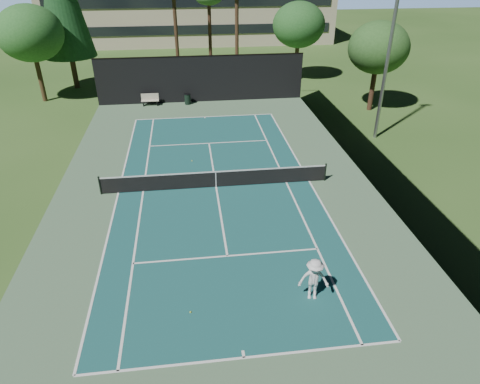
{
  "coord_description": "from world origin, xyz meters",
  "views": [
    {
      "loc": [
        -1.35,
        -21.43,
        11.86
      ],
      "look_at": [
        1.0,
        -3.0,
        1.3
      ],
      "focal_mm": 32.0,
      "sensor_mm": 36.0,
      "label": 1
    }
  ],
  "objects_px": {
    "tennis_ball_c": "(192,161)",
    "tennis_ball_d": "(124,170)",
    "tennis_ball_a": "(191,312)",
    "tennis_ball_b": "(205,179)",
    "park_bench": "(150,99)",
    "tennis_net": "(216,179)",
    "trash_bin": "(188,99)",
    "player": "(314,280)"
  },
  "relations": [
    {
      "from": "tennis_ball_a",
      "to": "tennis_ball_d",
      "type": "height_order",
      "value": "tennis_ball_a"
    },
    {
      "from": "player",
      "to": "park_bench",
      "type": "relative_size",
      "value": 1.22
    },
    {
      "from": "tennis_ball_b",
      "to": "park_bench",
      "type": "height_order",
      "value": "park_bench"
    },
    {
      "from": "tennis_ball_d",
      "to": "park_bench",
      "type": "bearing_deg",
      "value": 85.65
    },
    {
      "from": "player",
      "to": "tennis_ball_c",
      "type": "distance_m",
      "value": 13.73
    },
    {
      "from": "tennis_ball_b",
      "to": "park_bench",
      "type": "relative_size",
      "value": 0.04
    },
    {
      "from": "park_bench",
      "to": "tennis_ball_c",
      "type": "bearing_deg",
      "value": -74.68
    },
    {
      "from": "tennis_ball_b",
      "to": "trash_bin",
      "type": "xyz_separation_m",
      "value": [
        -0.69,
        14.35,
        0.45
      ]
    },
    {
      "from": "tennis_ball_b",
      "to": "trash_bin",
      "type": "bearing_deg",
      "value": 92.74
    },
    {
      "from": "tennis_ball_a",
      "to": "trash_bin",
      "type": "xyz_separation_m",
      "value": [
        0.43,
        24.99,
        0.44
      ]
    },
    {
      "from": "tennis_ball_a",
      "to": "tennis_ball_c",
      "type": "bearing_deg",
      "value": 88.1
    },
    {
      "from": "tennis_net",
      "to": "tennis_ball_a",
      "type": "bearing_deg",
      "value": -100.1
    },
    {
      "from": "player",
      "to": "tennis_ball_a",
      "type": "relative_size",
      "value": 25.53
    },
    {
      "from": "tennis_net",
      "to": "tennis_ball_a",
      "type": "height_order",
      "value": "tennis_net"
    },
    {
      "from": "tennis_net",
      "to": "park_bench",
      "type": "height_order",
      "value": "tennis_net"
    },
    {
      "from": "trash_bin",
      "to": "tennis_ball_a",
      "type": "bearing_deg",
      "value": -90.98
    },
    {
      "from": "tennis_ball_a",
      "to": "tennis_ball_b",
      "type": "xyz_separation_m",
      "value": [
        1.12,
        10.63,
        -0.0
      ]
    },
    {
      "from": "park_bench",
      "to": "tennis_ball_d",
      "type": "bearing_deg",
      "value": -94.35
    },
    {
      "from": "tennis_net",
      "to": "tennis_ball_a",
      "type": "distance_m",
      "value": 9.77
    },
    {
      "from": "tennis_ball_c",
      "to": "tennis_ball_d",
      "type": "relative_size",
      "value": 1.23
    },
    {
      "from": "player",
      "to": "trash_bin",
      "type": "xyz_separation_m",
      "value": [
        -4.31,
        24.77,
        -0.43
      ]
    },
    {
      "from": "player",
      "to": "tennis_ball_a",
      "type": "distance_m",
      "value": 4.82
    },
    {
      "from": "tennis_ball_c",
      "to": "tennis_ball_d",
      "type": "height_order",
      "value": "tennis_ball_c"
    },
    {
      "from": "tennis_ball_b",
      "to": "tennis_ball_c",
      "type": "xyz_separation_m",
      "value": [
        -0.68,
        2.59,
        0.0
      ]
    },
    {
      "from": "tennis_ball_a",
      "to": "tennis_ball_d",
      "type": "relative_size",
      "value": 1.2
    },
    {
      "from": "player",
      "to": "park_bench",
      "type": "height_order",
      "value": "player"
    },
    {
      "from": "tennis_ball_a",
      "to": "tennis_net",
      "type": "bearing_deg",
      "value": 79.9
    },
    {
      "from": "player",
      "to": "tennis_ball_d",
      "type": "distance_m",
      "value": 14.98
    },
    {
      "from": "tennis_ball_d",
      "to": "tennis_ball_a",
      "type": "bearing_deg",
      "value": -73.25
    },
    {
      "from": "player",
      "to": "tennis_ball_a",
      "type": "xyz_separation_m",
      "value": [
        -4.74,
        -0.22,
        -0.88
      ]
    },
    {
      "from": "tennis_ball_c",
      "to": "trash_bin",
      "type": "height_order",
      "value": "trash_bin"
    },
    {
      "from": "tennis_net",
      "to": "trash_bin",
      "type": "relative_size",
      "value": 13.65
    },
    {
      "from": "tennis_ball_d",
      "to": "trash_bin",
      "type": "height_order",
      "value": "trash_bin"
    },
    {
      "from": "tennis_ball_a",
      "to": "park_bench",
      "type": "relative_size",
      "value": 0.05
    },
    {
      "from": "tennis_ball_b",
      "to": "tennis_ball_c",
      "type": "height_order",
      "value": "tennis_ball_c"
    },
    {
      "from": "tennis_ball_b",
      "to": "tennis_ball_d",
      "type": "relative_size",
      "value": 1.12
    },
    {
      "from": "park_bench",
      "to": "trash_bin",
      "type": "height_order",
      "value": "park_bench"
    },
    {
      "from": "tennis_ball_c",
      "to": "trash_bin",
      "type": "relative_size",
      "value": 0.08
    },
    {
      "from": "tennis_ball_b",
      "to": "tennis_ball_c",
      "type": "bearing_deg",
      "value": 104.59
    },
    {
      "from": "tennis_ball_c",
      "to": "trash_bin",
      "type": "xyz_separation_m",
      "value": [
        -0.01,
        11.76,
        0.44
      ]
    },
    {
      "from": "player",
      "to": "trash_bin",
      "type": "relative_size",
      "value": 1.93
    },
    {
      "from": "tennis_ball_d",
      "to": "tennis_net",
      "type": "bearing_deg",
      "value": -28.0
    }
  ]
}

